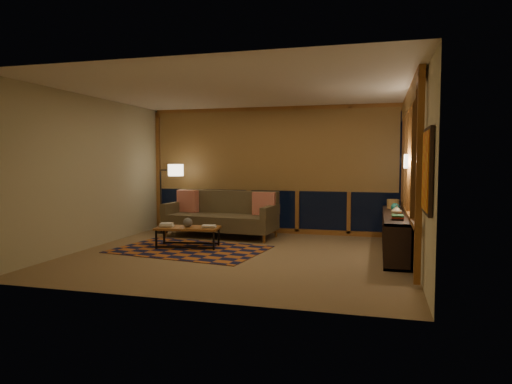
% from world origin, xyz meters
% --- Properties ---
extents(floor, '(5.50, 5.00, 0.01)m').
position_xyz_m(floor, '(0.00, 0.00, 0.00)').
color(floor, '#927B56').
rests_on(floor, ground).
extents(ceiling, '(5.50, 5.00, 0.01)m').
position_xyz_m(ceiling, '(0.00, 0.00, 2.70)').
color(ceiling, silver).
rests_on(ceiling, walls).
extents(walls, '(5.51, 5.01, 2.70)m').
position_xyz_m(walls, '(0.00, 0.00, 1.35)').
color(walls, beige).
rests_on(walls, floor).
extents(window_wall_back, '(5.30, 0.16, 2.60)m').
position_xyz_m(window_wall_back, '(0.00, 2.43, 1.35)').
color(window_wall_back, '#A96B33').
rests_on(window_wall_back, walls).
extents(window_wall_right, '(0.16, 3.70, 2.60)m').
position_xyz_m(window_wall_right, '(2.68, 0.60, 1.35)').
color(window_wall_right, '#A96B33').
rests_on(window_wall_right, walls).
extents(wall_art, '(0.06, 0.74, 0.94)m').
position_xyz_m(wall_art, '(2.71, -1.85, 1.45)').
color(wall_art, red).
rests_on(wall_art, walls).
extents(wall_sconce, '(0.12, 0.18, 0.22)m').
position_xyz_m(wall_sconce, '(2.62, 0.45, 1.55)').
color(wall_sconce, '#FFEBC1').
rests_on(wall_sconce, walls).
extents(sofa, '(2.32, 1.09, 0.92)m').
position_xyz_m(sofa, '(-0.90, 1.59, 0.46)').
color(sofa, brown).
rests_on(sofa, floor).
extents(pillow_left, '(0.48, 0.23, 0.46)m').
position_xyz_m(pillow_left, '(-1.72, 1.84, 0.69)').
color(pillow_left, red).
rests_on(pillow_left, sofa).
extents(pillow_right, '(0.46, 0.16, 0.46)m').
position_xyz_m(pillow_right, '(-0.01, 1.71, 0.69)').
color(pillow_right, red).
rests_on(pillow_right, sofa).
extents(area_rug, '(2.74, 2.02, 0.01)m').
position_xyz_m(area_rug, '(-0.97, 0.20, 0.01)').
color(area_rug, '#AB5921').
rests_on(area_rug, floor).
extents(coffee_table, '(1.19, 0.67, 0.37)m').
position_xyz_m(coffee_table, '(-1.08, 0.36, 0.19)').
color(coffee_table, '#A96B33').
rests_on(coffee_table, floor).
extents(book_stack_a, '(0.26, 0.23, 0.06)m').
position_xyz_m(book_stack_a, '(-1.45, 0.28, 0.41)').
color(book_stack_a, white).
rests_on(book_stack_a, coffee_table).
extents(book_stack_b, '(0.27, 0.23, 0.05)m').
position_xyz_m(book_stack_b, '(-0.69, 0.40, 0.40)').
color(book_stack_b, white).
rests_on(book_stack_b, coffee_table).
extents(ceramic_pot, '(0.19, 0.19, 0.17)m').
position_xyz_m(ceramic_pot, '(-1.07, 0.35, 0.46)').
color(ceramic_pot, black).
rests_on(ceramic_pot, coffee_table).
extents(floor_lamp, '(0.52, 0.37, 1.49)m').
position_xyz_m(floor_lamp, '(-2.33, 1.79, 0.74)').
color(floor_lamp, black).
rests_on(floor_lamp, floor).
extents(bookshelf, '(0.40, 2.70, 0.68)m').
position_xyz_m(bookshelf, '(2.49, 0.82, 0.34)').
color(bookshelf, black).
rests_on(bookshelf, floor).
extents(basket, '(0.24, 0.24, 0.17)m').
position_xyz_m(basket, '(2.47, 1.65, 0.76)').
color(basket, '#A16F36').
rests_on(basket, bookshelf).
extents(teal_bowl, '(0.18, 0.18, 0.14)m').
position_xyz_m(teal_bowl, '(2.49, 1.14, 0.75)').
color(teal_bowl, '#1B6C5F').
rests_on(teal_bowl, bookshelf).
extents(vase, '(0.19, 0.19, 0.18)m').
position_xyz_m(vase, '(2.49, 0.44, 0.76)').
color(vase, tan).
rests_on(vase, bookshelf).
extents(shelf_book_stack, '(0.21, 0.26, 0.07)m').
position_xyz_m(shelf_book_stack, '(2.49, -0.01, 0.71)').
color(shelf_book_stack, white).
rests_on(shelf_book_stack, bookshelf).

